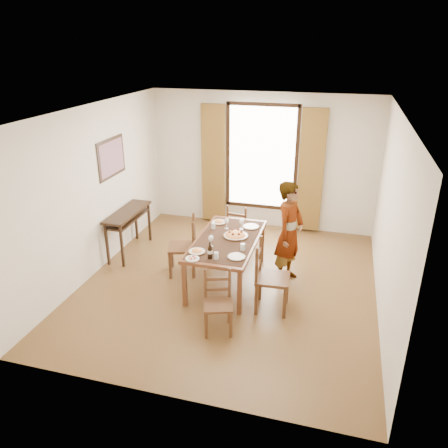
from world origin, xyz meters
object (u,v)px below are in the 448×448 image
(console_table, at_px, (128,217))
(dining_table, at_px, (227,243))
(man, at_px, (289,233))
(pasta_platter, at_px, (235,234))

(console_table, bearing_deg, dining_table, -15.63)
(man, bearing_deg, pasta_platter, 123.13)
(man, height_order, pasta_platter, man)
(console_table, xyz_separation_m, pasta_platter, (2.08, -0.44, 0.12))
(pasta_platter, bearing_deg, console_table, 168.13)
(dining_table, bearing_deg, pasta_platter, 47.51)
(dining_table, bearing_deg, console_table, 164.37)
(console_table, distance_m, dining_table, 2.05)
(console_table, bearing_deg, pasta_platter, -11.87)
(console_table, distance_m, man, 2.90)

